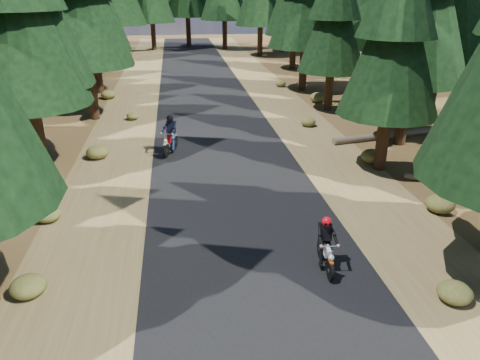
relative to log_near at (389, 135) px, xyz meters
name	(u,v)px	position (x,y,z in m)	size (l,w,h in m)	color
ground	(247,233)	(-8.18, -8.28, -0.16)	(120.00, 120.00, 0.00)	#433018
road	(228,172)	(-8.18, -3.28, -0.15)	(6.00, 100.00, 0.01)	black
shoulder_l	(109,178)	(-12.78, -3.28, -0.16)	(3.20, 100.00, 0.01)	brown
shoulder_r	(340,166)	(-3.58, -3.28, -0.16)	(3.20, 100.00, 0.01)	brown
log_near	(389,135)	(0.00, 0.00, 0.00)	(0.32, 0.32, 6.04)	#4C4233
log_far	(466,185)	(0.22, -6.03, -0.04)	(0.24, 0.24, 4.27)	#4C4233
understory_shrubs	(258,149)	(-6.69, -1.53, 0.11)	(14.15, 31.21, 0.62)	#474C1E
rider_lead	(326,252)	(-6.45, -10.39, 0.32)	(0.59, 1.62, 1.42)	white
rider_follow	(170,141)	(-10.42, -0.74, 0.40)	(1.11, 1.94, 1.66)	maroon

